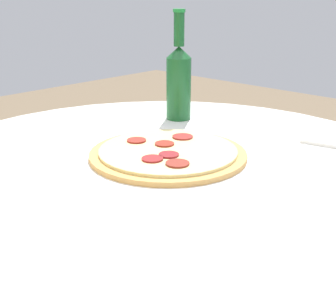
{
  "coord_description": "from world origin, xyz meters",
  "views": [
    {
      "loc": [
        -0.58,
        0.6,
        1.07
      ],
      "look_at": [
        0.02,
        -0.03,
        0.78
      ],
      "focal_mm": 50.0,
      "sensor_mm": 36.0,
      "label": 1
    }
  ],
  "objects": [
    {
      "name": "napkin",
      "position": [
        -0.18,
        -0.34,
        0.76
      ],
      "size": [
        0.14,
        0.1,
        0.01
      ],
      "color": "white",
      "rests_on": "table"
    },
    {
      "name": "beer_bottle",
      "position": [
        0.2,
        -0.26,
        0.86
      ],
      "size": [
        0.06,
        0.06,
        0.27
      ],
      "color": "#195628",
      "rests_on": "table"
    },
    {
      "name": "pizza",
      "position": [
        0.02,
        -0.03,
        0.76
      ],
      "size": [
        0.31,
        0.31,
        0.02
      ],
      "color": "tan",
      "rests_on": "table"
    },
    {
      "name": "table",
      "position": [
        0.0,
        0.0,
        0.56
      ],
      "size": [
        1.04,
        1.04,
        0.76
      ],
      "color": "white",
      "rests_on": "ground_plane"
    }
  ]
}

